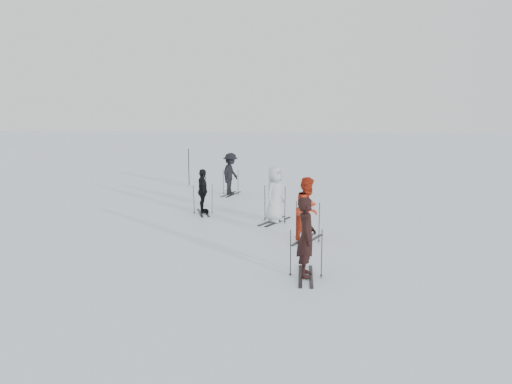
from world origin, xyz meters
The scene contains 12 objects.
ground centered at (0.00, 0.00, 0.00)m, with size 120.00×120.00×0.00m, color silver.
skier_near_dark centered at (1.90, -4.79, 0.94)m, with size 0.69×0.45×1.88m, color black.
skier_red centered at (1.87, -1.53, 0.94)m, with size 0.92×0.71×1.89m, color #A92913.
skier_grey centered at (0.68, 0.79, 0.95)m, with size 0.93×0.61×1.91m, color #B5BCC0.
skier_uphill_left centered at (-2.11, 1.84, 0.82)m, with size 0.96×0.40×1.65m, color black.
skier_uphill_far centered at (-1.77, 5.94, 0.94)m, with size 1.21×0.69×1.87m, color black.
skis_near_dark centered at (1.90, -4.79, 0.59)m, with size 0.86×1.63×1.19m, color black, non-canonical shape.
skis_red centered at (1.87, -1.53, 0.61)m, with size 0.89×1.68×1.22m, color black, non-canonical shape.
skis_grey centered at (0.68, 0.79, 0.65)m, with size 0.95×1.79×1.31m, color black, non-canonical shape.
skis_uphill_left centered at (-2.11, 1.84, 0.56)m, with size 0.81×1.54×1.12m, color black, non-canonical shape.
skis_uphill_far centered at (-1.77, 5.94, 0.59)m, with size 0.86×1.63×1.19m, color black, non-canonical shape.
piste_marker centered at (-4.32, 8.26, 0.93)m, with size 0.04×0.04×1.86m, color black.
Camera 1 is at (2.13, -16.12, 3.99)m, focal length 35.00 mm.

